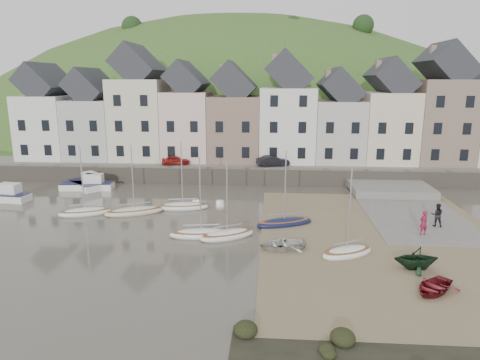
# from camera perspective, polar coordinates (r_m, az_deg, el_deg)

# --- Properties ---
(ground) EXTENTS (160.00, 160.00, 0.00)m
(ground) POSITION_cam_1_polar(r_m,az_deg,el_deg) (32.87, -0.76, -7.47)
(ground) COLOR #4B453B
(ground) RESTS_ON ground
(quay_land) EXTENTS (90.00, 30.00, 1.50)m
(quay_land) POSITION_cam_1_polar(r_m,az_deg,el_deg) (63.64, 1.70, 3.30)
(quay_land) COLOR #385B24
(quay_land) RESTS_ON ground
(quay_street) EXTENTS (70.00, 7.00, 0.10)m
(quay_street) POSITION_cam_1_polar(r_m,az_deg,el_deg) (52.20, 1.15, 2.03)
(quay_street) COLOR slate
(quay_street) RESTS_ON quay_land
(seawall) EXTENTS (70.00, 1.20, 1.80)m
(seawall) POSITION_cam_1_polar(r_m,az_deg,el_deg) (48.91, 0.93, 0.50)
(seawall) COLOR slate
(seawall) RESTS_ON ground
(beach) EXTENTS (18.00, 26.00, 0.06)m
(beach) POSITION_cam_1_polar(r_m,az_deg,el_deg) (33.79, 18.33, -7.52)
(beach) COLOR #776448
(beach) RESTS_ON ground
(slipway) EXTENTS (8.00, 18.00, 0.12)m
(slipway) POSITION_cam_1_polar(r_m,az_deg,el_deg) (42.18, 21.03, -3.61)
(slipway) COLOR slate
(slipway) RESTS_ON ground
(hillside) EXTENTS (134.40, 84.00, 84.00)m
(hillside) POSITION_cam_1_polar(r_m,az_deg,el_deg) (95.65, -0.65, -4.93)
(hillside) COLOR #385B24
(hillside) RESTS_ON ground
(townhouse_terrace) EXTENTS (61.05, 8.00, 13.93)m
(townhouse_terrace) POSITION_cam_1_polar(r_m,az_deg,el_deg) (54.84, 3.23, 8.64)
(townhouse_terrace) COLOR white
(townhouse_terrace) RESTS_ON quay_land
(sailboat_0) EXTENTS (4.66, 3.04, 6.32)m
(sailboat_0) POSITION_cam_1_polar(r_m,az_deg,el_deg) (40.28, -19.63, -3.96)
(sailboat_0) COLOR white
(sailboat_0) RESTS_ON ground
(sailboat_1) EXTENTS (4.83, 2.26, 6.32)m
(sailboat_1) POSITION_cam_1_polar(r_m,az_deg,el_deg) (39.97, -7.49, -3.43)
(sailboat_1) COLOR white
(sailboat_1) RESTS_ON ground
(sailboat_2) EXTENTS (5.30, 3.48, 6.32)m
(sailboat_2) POSITION_cam_1_polar(r_m,az_deg,el_deg) (39.29, -13.64, -3.99)
(sailboat_2) COLOR beige
(sailboat_2) RESTS_ON ground
(sailboat_3) EXTENTS (4.89, 2.17, 6.32)m
(sailboat_3) POSITION_cam_1_polar(r_m,az_deg,el_deg) (32.93, -5.12, -7.00)
(sailboat_3) COLOR white
(sailboat_3) RESTS_ON ground
(sailboat_4) EXTENTS (4.48, 3.40, 6.32)m
(sailboat_4) POSITION_cam_1_polar(r_m,az_deg,el_deg) (32.59, -1.68, -7.16)
(sailboat_4) COLOR white
(sailboat_4) RESTS_ON ground
(sailboat_5) EXTENTS (5.01, 3.20, 6.32)m
(sailboat_5) POSITION_cam_1_polar(r_m,az_deg,el_deg) (35.46, 5.83, -5.53)
(sailboat_5) COLOR #13173B
(sailboat_5) RESTS_ON ground
(sailboat_6) EXTENTS (4.10, 3.12, 6.32)m
(sailboat_6) POSITION_cam_1_polar(r_m,az_deg,el_deg) (30.33, 13.86, -9.13)
(sailboat_6) COLOR white
(sailboat_6) RESTS_ON ground
(motorboat_0) EXTENTS (5.59, 2.25, 1.70)m
(motorboat_0) POSITION_cam_1_polar(r_m,az_deg,el_deg) (49.30, -19.20, -0.51)
(motorboat_0) COLOR white
(motorboat_0) RESTS_ON ground
(motorboat_1) EXTENTS (5.62, 2.33, 1.70)m
(motorboat_1) POSITION_cam_1_polar(r_m,az_deg,el_deg) (48.09, -28.55, -1.72)
(motorboat_1) COLOR white
(motorboat_1) RESTS_ON ground
(motorboat_2) EXTENTS (4.71, 4.40, 1.70)m
(motorboat_2) POSITION_cam_1_polar(r_m,az_deg,el_deg) (49.89, -19.60, -0.39)
(motorboat_2) COLOR white
(motorboat_2) RESTS_ON ground
(rowboat_white) EXTENTS (3.70, 2.99, 0.68)m
(rowboat_white) POSITION_cam_1_polar(r_m,az_deg,el_deg) (30.55, 5.50, -8.36)
(rowboat_white) COLOR silver
(rowboat_white) RESTS_ON beach
(rowboat_green) EXTENTS (2.97, 2.64, 1.44)m
(rowboat_green) POSITION_cam_1_polar(r_m,az_deg,el_deg) (29.35, 22.07, -9.41)
(rowboat_green) COLOR black
(rowboat_green) RESTS_ON beach
(rowboat_red) EXTENTS (3.60, 3.62, 0.62)m
(rowboat_red) POSITION_cam_1_polar(r_m,az_deg,el_deg) (26.89, 24.01, -12.65)
(rowboat_red) COLOR maroon
(rowboat_red) RESTS_ON beach
(person_red) EXTENTS (0.80, 0.67, 1.86)m
(person_red) POSITION_cam_1_polar(r_m,az_deg,el_deg) (35.49, 22.90, -5.17)
(person_red) COLOR maroon
(person_red) RESTS_ON slipway
(person_dark) EXTENTS (1.04, 0.88, 1.87)m
(person_dark) POSITION_cam_1_polar(r_m,az_deg,el_deg) (37.90, 24.39, -4.18)
(person_dark) COLOR black
(person_dark) RESTS_ON slipway
(car_left) EXTENTS (3.45, 1.97, 1.11)m
(car_left) POSITION_cam_1_polar(r_m,az_deg,el_deg) (52.28, -8.44, 2.58)
(car_left) COLOR maroon
(car_left) RESTS_ON quay_street
(car_right) EXTENTS (4.03, 2.35, 1.26)m
(car_right) POSITION_cam_1_polar(r_m,az_deg,el_deg) (51.02, 4.31, 2.52)
(car_right) COLOR black
(car_right) RESTS_ON quay_street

